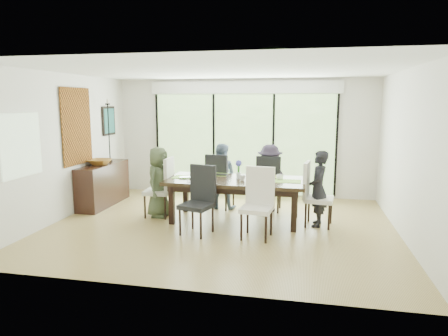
% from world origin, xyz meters
% --- Properties ---
extents(floor, '(6.00, 5.00, 0.01)m').
position_xyz_m(floor, '(0.00, 0.00, -0.01)').
color(floor, olive).
rests_on(floor, ground).
extents(ceiling, '(6.00, 5.00, 0.01)m').
position_xyz_m(ceiling, '(0.00, 0.00, 2.71)').
color(ceiling, white).
rests_on(ceiling, wall_back).
extents(wall_back, '(6.00, 0.02, 2.70)m').
position_xyz_m(wall_back, '(0.00, 2.51, 1.35)').
color(wall_back, silver).
rests_on(wall_back, floor).
extents(wall_front, '(6.00, 0.02, 2.70)m').
position_xyz_m(wall_front, '(0.00, -2.51, 1.35)').
color(wall_front, silver).
rests_on(wall_front, floor).
extents(wall_left, '(0.02, 5.00, 2.70)m').
position_xyz_m(wall_left, '(-3.01, 0.00, 1.35)').
color(wall_left, white).
rests_on(wall_left, floor).
extents(wall_right, '(0.02, 5.00, 2.70)m').
position_xyz_m(wall_right, '(3.01, 0.00, 1.35)').
color(wall_right, silver).
rests_on(wall_right, floor).
extents(glass_doors, '(4.20, 0.02, 2.30)m').
position_xyz_m(glass_doors, '(0.00, 2.47, 1.20)').
color(glass_doors, '#598C3F').
rests_on(glass_doors, wall_back).
extents(blinds_header, '(4.40, 0.06, 0.28)m').
position_xyz_m(blinds_header, '(0.00, 2.46, 2.50)').
color(blinds_header, white).
rests_on(blinds_header, wall_back).
extents(mullion_a, '(0.05, 0.04, 2.30)m').
position_xyz_m(mullion_a, '(-2.10, 2.46, 1.20)').
color(mullion_a, black).
rests_on(mullion_a, wall_back).
extents(mullion_b, '(0.05, 0.04, 2.30)m').
position_xyz_m(mullion_b, '(-0.70, 2.46, 1.20)').
color(mullion_b, black).
rests_on(mullion_b, wall_back).
extents(mullion_c, '(0.05, 0.04, 2.30)m').
position_xyz_m(mullion_c, '(0.70, 2.46, 1.20)').
color(mullion_c, black).
rests_on(mullion_c, wall_back).
extents(mullion_d, '(0.05, 0.04, 2.30)m').
position_xyz_m(mullion_d, '(2.10, 2.46, 1.20)').
color(mullion_d, black).
rests_on(mullion_d, wall_back).
extents(side_window, '(0.02, 0.90, 1.00)m').
position_xyz_m(side_window, '(-2.97, -1.20, 1.50)').
color(side_window, '#8CAD7F').
rests_on(side_window, wall_left).
extents(deck, '(6.00, 1.80, 0.10)m').
position_xyz_m(deck, '(0.00, 3.40, -0.05)').
color(deck, brown).
rests_on(deck, ground).
extents(rail_top, '(6.00, 0.08, 0.06)m').
position_xyz_m(rail_top, '(0.00, 4.20, 0.55)').
color(rail_top, brown).
rests_on(rail_top, deck).
extents(foliage_left, '(3.20, 3.20, 3.20)m').
position_xyz_m(foliage_left, '(-1.80, 5.20, 1.44)').
color(foliage_left, '#14380F').
rests_on(foliage_left, ground).
extents(foliage_mid, '(4.00, 4.00, 4.00)m').
position_xyz_m(foliage_mid, '(0.40, 5.80, 1.80)').
color(foliage_mid, '#14380F').
rests_on(foliage_mid, ground).
extents(foliage_right, '(2.80, 2.80, 2.80)m').
position_xyz_m(foliage_right, '(2.20, 5.00, 1.26)').
color(foliage_right, '#14380F').
rests_on(foliage_right, ground).
extents(foliage_far, '(3.60, 3.60, 3.60)m').
position_xyz_m(foliage_far, '(-0.60, 6.50, 1.62)').
color(foliage_far, '#14380F').
rests_on(foliage_far, ground).
extents(table_top, '(2.50, 1.15, 0.06)m').
position_xyz_m(table_top, '(0.19, 0.36, 0.75)').
color(table_top, black).
rests_on(table_top, floor).
extents(table_apron, '(2.29, 0.94, 0.10)m').
position_xyz_m(table_apron, '(0.19, 0.36, 0.66)').
color(table_apron, black).
rests_on(table_apron, floor).
extents(table_leg_fl, '(0.09, 0.09, 0.72)m').
position_xyz_m(table_leg_fl, '(-0.89, -0.07, 0.36)').
color(table_leg_fl, black).
rests_on(table_leg_fl, floor).
extents(table_leg_fr, '(0.09, 0.09, 0.72)m').
position_xyz_m(table_leg_fr, '(1.27, -0.07, 0.36)').
color(table_leg_fr, black).
rests_on(table_leg_fr, floor).
extents(table_leg_bl, '(0.09, 0.09, 0.72)m').
position_xyz_m(table_leg_bl, '(-0.89, 0.79, 0.36)').
color(table_leg_bl, black).
rests_on(table_leg_bl, floor).
extents(table_leg_br, '(0.09, 0.09, 0.72)m').
position_xyz_m(table_leg_br, '(1.27, 0.79, 0.36)').
color(table_leg_br, black).
rests_on(table_leg_br, floor).
extents(chair_left_end, '(0.50, 0.50, 1.15)m').
position_xyz_m(chair_left_end, '(-1.31, 0.36, 0.57)').
color(chair_left_end, beige).
rests_on(chair_left_end, floor).
extents(chair_right_end, '(0.54, 0.54, 1.15)m').
position_xyz_m(chair_right_end, '(1.69, 0.36, 0.57)').
color(chair_right_end, white).
rests_on(chair_right_end, floor).
extents(chair_far_left, '(0.57, 0.57, 1.15)m').
position_xyz_m(chair_far_left, '(-0.26, 1.21, 0.57)').
color(chair_far_left, black).
rests_on(chair_far_left, floor).
extents(chair_far_right, '(0.50, 0.50, 1.15)m').
position_xyz_m(chair_far_right, '(0.74, 1.21, 0.57)').
color(chair_far_right, black).
rests_on(chair_far_right, floor).
extents(chair_near_left, '(0.59, 0.59, 1.15)m').
position_xyz_m(chair_near_left, '(-0.31, -0.51, 0.57)').
color(chair_near_left, black).
rests_on(chair_near_left, floor).
extents(chair_near_right, '(0.53, 0.53, 1.15)m').
position_xyz_m(chair_near_right, '(0.69, -0.51, 0.57)').
color(chair_near_right, white).
rests_on(chair_near_right, floor).
extents(person_left_end, '(0.48, 0.68, 1.34)m').
position_xyz_m(person_left_end, '(-1.29, 0.36, 0.67)').
color(person_left_end, '#424D33').
rests_on(person_left_end, floor).
extents(person_right_end, '(0.43, 0.65, 1.34)m').
position_xyz_m(person_right_end, '(1.67, 0.36, 0.67)').
color(person_right_end, black).
rests_on(person_right_end, floor).
extents(person_far_left, '(0.64, 0.42, 1.34)m').
position_xyz_m(person_far_left, '(-0.26, 1.19, 0.67)').
color(person_far_left, slate).
rests_on(person_far_left, floor).
extents(person_far_right, '(0.65, 0.44, 1.34)m').
position_xyz_m(person_far_right, '(0.74, 1.19, 0.67)').
color(person_far_right, '#271F2E').
rests_on(person_far_right, floor).
extents(placemat_left, '(0.46, 0.33, 0.01)m').
position_xyz_m(placemat_left, '(-0.76, 0.36, 0.78)').
color(placemat_left, '#81B942').
rests_on(placemat_left, table_top).
extents(placemat_right, '(0.46, 0.33, 0.01)m').
position_xyz_m(placemat_right, '(1.14, 0.36, 0.78)').
color(placemat_right, '#8BC546').
rests_on(placemat_right, table_top).
extents(placemat_far_l, '(0.46, 0.33, 0.01)m').
position_xyz_m(placemat_far_l, '(-0.26, 0.76, 0.78)').
color(placemat_far_l, '#7CAB3D').
rests_on(placemat_far_l, table_top).
extents(placemat_far_r, '(0.46, 0.33, 0.01)m').
position_xyz_m(placemat_far_r, '(0.74, 0.76, 0.78)').
color(placemat_far_r, '#9EB641').
rests_on(placemat_far_r, table_top).
extents(placemat_paper, '(0.46, 0.33, 0.01)m').
position_xyz_m(placemat_paper, '(-0.36, 0.06, 0.78)').
color(placemat_paper, white).
rests_on(placemat_paper, table_top).
extents(tablet_far_l, '(0.27, 0.19, 0.01)m').
position_xyz_m(tablet_far_l, '(-0.16, 0.71, 0.79)').
color(tablet_far_l, black).
rests_on(tablet_far_l, table_top).
extents(tablet_far_r, '(0.25, 0.18, 0.01)m').
position_xyz_m(tablet_far_r, '(0.69, 0.71, 0.79)').
color(tablet_far_r, black).
rests_on(tablet_far_r, table_top).
extents(papers, '(0.31, 0.23, 0.00)m').
position_xyz_m(papers, '(0.89, 0.31, 0.78)').
color(papers, white).
rests_on(papers, table_top).
extents(platter_base, '(0.27, 0.27, 0.02)m').
position_xyz_m(platter_base, '(-0.36, 0.06, 0.80)').
color(platter_base, white).
rests_on(platter_base, table_top).
extents(platter_snacks, '(0.21, 0.21, 0.01)m').
position_xyz_m(platter_snacks, '(-0.36, 0.06, 0.82)').
color(platter_snacks, '#CC5318').
rests_on(platter_snacks, table_top).
extents(vase, '(0.08, 0.08, 0.12)m').
position_xyz_m(vase, '(0.24, 0.41, 0.84)').
color(vase, silver).
rests_on(vase, table_top).
extents(hyacinth_stems, '(0.04, 0.04, 0.17)m').
position_xyz_m(hyacinth_stems, '(0.24, 0.41, 0.97)').
color(hyacinth_stems, '#337226').
rests_on(hyacinth_stems, table_top).
extents(hyacinth_blooms, '(0.11, 0.11, 0.11)m').
position_xyz_m(hyacinth_blooms, '(0.24, 0.41, 1.07)').
color(hyacinth_blooms, '#504DC0').
rests_on(hyacinth_blooms, table_top).
extents(laptop, '(0.41, 0.35, 0.03)m').
position_xyz_m(laptop, '(-0.66, 0.26, 0.79)').
color(laptop, silver).
rests_on(laptop, table_top).
extents(cup_a, '(0.18, 0.18, 0.10)m').
position_xyz_m(cup_a, '(-0.51, 0.51, 0.83)').
color(cup_a, white).
rests_on(cup_a, table_top).
extents(cup_b, '(0.14, 0.14, 0.10)m').
position_xyz_m(cup_b, '(0.34, 0.26, 0.83)').
color(cup_b, white).
rests_on(cup_b, table_top).
extents(cup_c, '(0.18, 0.18, 0.10)m').
position_xyz_m(cup_c, '(0.99, 0.46, 0.83)').
color(cup_c, white).
rests_on(cup_c, table_top).
extents(book, '(0.25, 0.28, 0.02)m').
position_xyz_m(book, '(0.44, 0.41, 0.79)').
color(book, white).
rests_on(book, table_top).
extents(sideboard, '(0.44, 1.57, 0.88)m').
position_xyz_m(sideboard, '(-2.76, 0.93, 0.44)').
color(sideboard, black).
rests_on(sideboard, floor).
extents(bowl, '(0.47, 0.47, 0.11)m').
position_xyz_m(bowl, '(-2.76, 0.83, 0.94)').
color(bowl, brown).
rests_on(bowl, sideboard).
extents(candlestick_base, '(0.10, 0.10, 0.04)m').
position_xyz_m(candlestick_base, '(-2.76, 1.28, 0.90)').
color(candlestick_base, black).
rests_on(candlestick_base, sideboard).
extents(candlestick_shaft, '(0.02, 0.02, 1.23)m').
position_xyz_m(candlestick_shaft, '(-2.76, 1.28, 1.52)').
color(candlestick_shaft, black).
rests_on(candlestick_shaft, sideboard).
extents(candlestick_pan, '(0.10, 0.10, 0.03)m').
position_xyz_m(candlestick_pan, '(-2.76, 1.28, 2.13)').
color(candlestick_pan, black).
rests_on(candlestick_pan, sideboard).
extents(candle, '(0.04, 0.04, 0.10)m').
position_xyz_m(candle, '(-2.76, 1.28, 2.19)').
color(candle, silver).
rests_on(candle, sideboard).
extents(tapestry, '(0.02, 1.00, 1.50)m').
position_xyz_m(tapestry, '(-2.97, 0.40, 1.70)').
color(tapestry, brown).
rests_on(tapestry, wall_left).
extents(art_frame, '(0.03, 0.55, 0.65)m').
position_xyz_m(art_frame, '(-2.97, 1.70, 1.75)').
color(art_frame, black).
rests_on(art_frame, wall_left).
extents(art_canvas, '(0.01, 0.45, 0.55)m').
position_xyz_m(art_canvas, '(-2.95, 1.70, 1.75)').
color(art_canvas, '#184E4D').
rests_on(art_canvas, wall_left).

